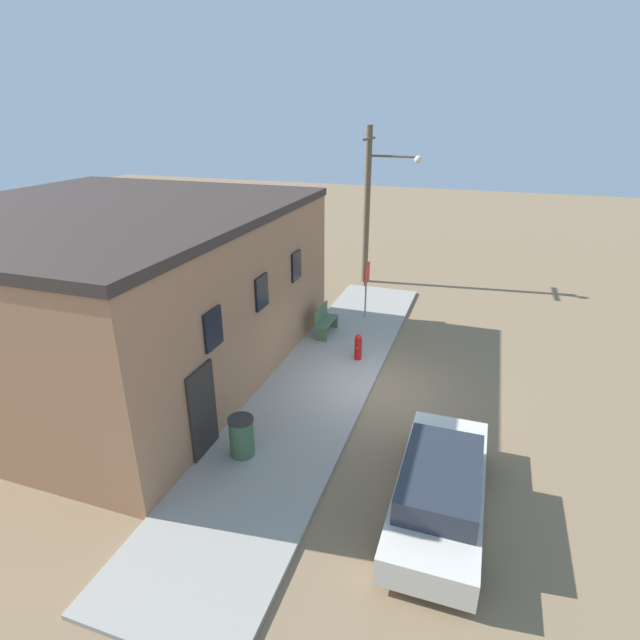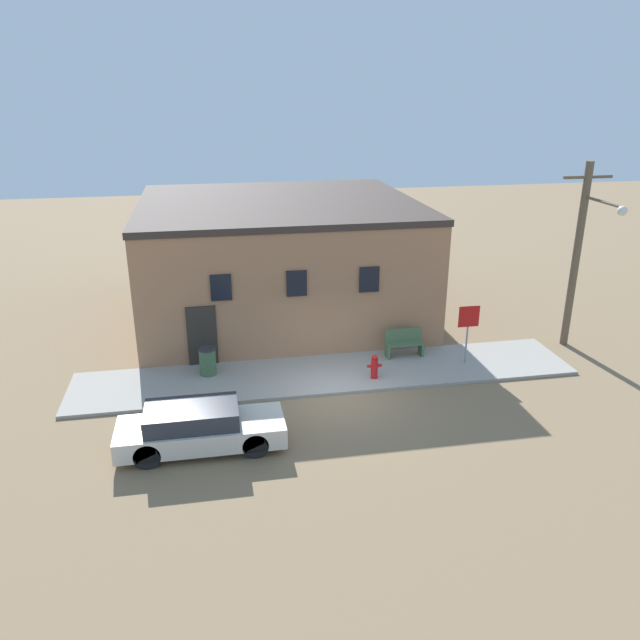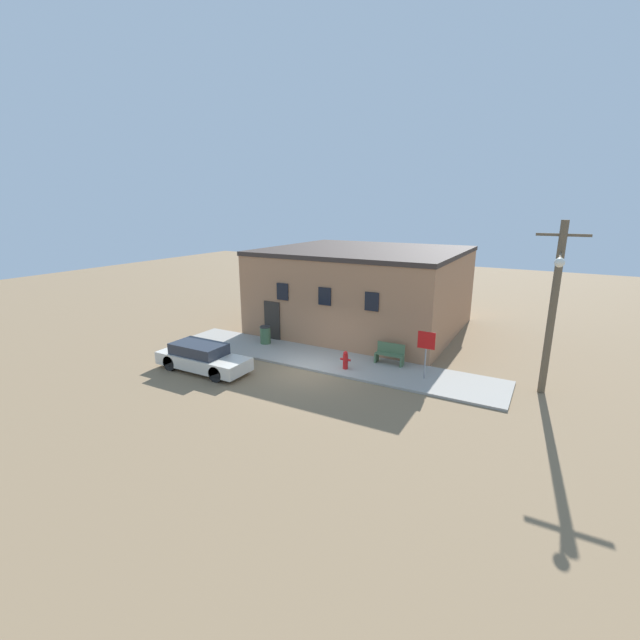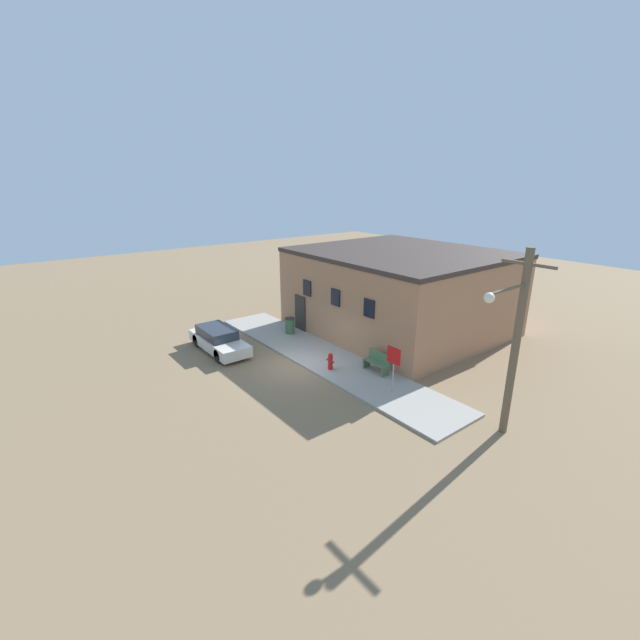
% 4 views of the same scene
% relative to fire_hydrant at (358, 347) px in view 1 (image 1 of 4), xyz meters
% --- Properties ---
extents(ground_plane, '(80.00, 80.00, 0.00)m').
position_rel_fire_hydrant_xyz_m(ground_plane, '(-1.45, -0.81, -0.52)').
color(ground_plane, '#846B4C').
extents(sidewalk, '(16.67, 2.97, 0.10)m').
position_rel_fire_hydrant_xyz_m(sidewalk, '(-1.45, 0.68, -0.47)').
color(sidewalk, '#9E998E').
rests_on(sidewalk, ground).
extents(brick_building, '(10.99, 10.04, 4.79)m').
position_rel_fire_hydrant_xyz_m(brick_building, '(-2.23, 7.12, 1.88)').
color(brick_building, '#A87551').
rests_on(brick_building, ground).
extents(fire_hydrant, '(0.48, 0.23, 0.83)m').
position_rel_fire_hydrant_xyz_m(fire_hydrant, '(0.00, 0.00, 0.00)').
color(fire_hydrant, red).
rests_on(fire_hydrant, sidewalk).
extents(stop_sign, '(0.74, 0.06, 2.07)m').
position_rel_fire_hydrant_xyz_m(stop_sign, '(3.42, 0.61, 1.04)').
color(stop_sign, gray).
rests_on(stop_sign, sidewalk).
extents(bench, '(1.33, 0.44, 0.97)m').
position_rel_fire_hydrant_xyz_m(bench, '(1.51, 1.59, 0.04)').
color(bench, '#4C6B47').
rests_on(bench, sidewalk).
extents(trash_bin, '(0.57, 0.57, 0.94)m').
position_rel_fire_hydrant_xyz_m(trash_bin, '(-5.36, 1.28, 0.06)').
color(trash_bin, '#426642').
rests_on(trash_bin, sidewalk).
extents(utility_pole, '(1.80, 2.37, 6.72)m').
position_rel_fire_hydrant_xyz_m(utility_pole, '(7.84, 1.60, 3.12)').
color(utility_pole, brown).
rests_on(utility_pole, ground).
extents(parked_car, '(4.42, 1.61, 1.25)m').
position_rel_fire_hydrant_xyz_m(parked_car, '(-5.65, -3.09, 0.10)').
color(parked_car, black).
rests_on(parked_car, ground).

